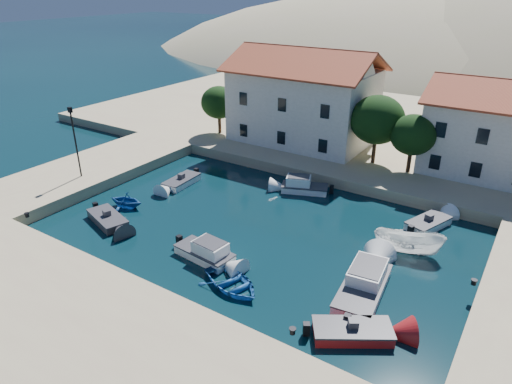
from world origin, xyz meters
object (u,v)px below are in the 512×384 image
building_mid (490,126)px  cabin_cruiser_south (204,252)px  lamppost (74,136)px  boat_east (407,253)px  rowboat_south (232,287)px  cabin_cruiser_east (363,286)px  building_left (304,95)px

building_mid → cabin_cruiser_south: size_ratio=2.44×
lamppost → cabin_cruiser_south: bearing=-10.6°
building_mid → boat_east: 17.00m
cabin_cruiser_south → rowboat_south: bearing=-19.3°
cabin_cruiser_south → rowboat_south: 3.77m
rowboat_south → boat_east: size_ratio=0.92×
cabin_cruiser_south → cabin_cruiser_east: bearing=17.7°
lamppost → cabin_cruiser_east: bearing=-1.9°
building_left → rowboat_south: (8.46, -24.68, -5.94)m
building_left → rowboat_south: bearing=-71.1°
boat_east → cabin_cruiser_east: bearing=156.1°
cabin_cruiser_south → boat_east: bearing=41.4°
building_left → boat_east: 22.90m
building_mid → boat_east: size_ratio=2.27×
lamppost → rowboat_south: (19.96, -4.68, -4.75)m
building_mid → rowboat_south: bearing=-110.4°
building_mid → boat_east: (-1.81, -16.08, -5.22)m
lamppost → cabin_cruiser_south: 17.39m
lamppost → boat_east: (27.69, 4.92, -4.75)m
cabin_cruiser_east → boat_east: (0.92, 5.82, -0.48)m
building_left → lamppost: bearing=-119.9°
building_left → cabin_cruiser_south: (5.07, -23.11, -5.46)m
lamppost → cabin_cruiser_south: lamppost is taller
building_left → cabin_cruiser_south: bearing=-77.6°
building_mid → rowboat_south: 27.89m
building_left → cabin_cruiser_south: 24.28m
building_mid → cabin_cruiser_south: (-12.93, -24.11, -4.75)m
building_mid → lamppost: 36.21m
building_mid → building_left: bearing=-176.8°
lamppost → building_mid: bearing=35.4°
cabin_cruiser_south → cabin_cruiser_east: 10.44m
building_left → building_mid: size_ratio=1.40×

